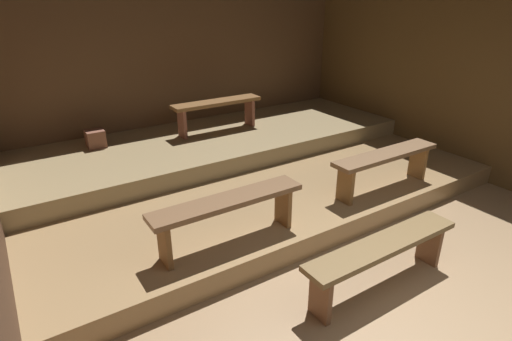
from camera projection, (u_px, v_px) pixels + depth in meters
The scene contains 10 objects.
ground at pixel (282, 212), 5.12m from camera, with size 6.63×6.14×0.08m, color #997854.
wall_back at pixel (185, 72), 6.66m from camera, with size 6.63×0.06×2.58m, color brown.
wall_right at pixel (444, 80), 6.06m from camera, with size 0.06×6.14×2.58m, color brown.
platform_lower at pixel (246, 177), 5.71m from camera, with size 5.83×3.64×0.25m, color #9F7D53.
platform_middle at pixel (216, 143), 6.27m from camera, with size 5.83×1.93×0.25m, color #9B845B.
bench_floor_center at pixel (382, 251), 3.61m from camera, with size 1.65×0.29×0.48m.
bench_lower_left at pixel (228, 208), 3.84m from camera, with size 1.53×0.29×0.48m.
bench_lower_right at pixel (386, 160), 4.93m from camera, with size 1.53×0.29×0.48m.
bench_middle_center at pixel (217, 107), 6.26m from camera, with size 1.42×0.29×0.48m.
wooden_crate_middle at pixel (95, 139), 5.70m from camera, with size 0.24×0.24×0.24m, color brown.
Camera 1 is at (-2.72, -0.92, 2.48)m, focal length 28.78 mm.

